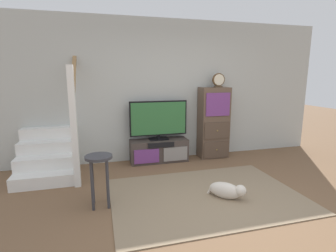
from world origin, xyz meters
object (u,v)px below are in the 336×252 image
object	(u,v)px
bar_stool_near	(99,168)
side_cabinet	(214,123)
desk_clock	(219,80)
media_console	(159,151)
dog	(227,190)
television	(159,119)

from	to	relation	value
bar_stool_near	side_cabinet	bearing A→B (deg)	33.74
side_cabinet	desk_clock	size ratio (longest dim) A/B	5.19
media_console	dog	size ratio (longest dim) A/B	2.44
side_cabinet	bar_stool_near	distance (m)	2.72
desk_clock	bar_stool_near	xyz separation A→B (m)	(-2.32, -1.49, -1.05)
bar_stool_near	media_console	bearing A→B (deg)	53.18
bar_stool_near	dog	distance (m)	1.72
media_console	side_cabinet	world-z (taller)	side_cabinet
side_cabinet	desk_clock	xyz separation A→B (m)	(0.07, -0.02, 0.85)
media_console	desk_clock	xyz separation A→B (m)	(1.20, -0.00, 1.34)
dog	side_cabinet	bearing A→B (deg)	71.29
side_cabinet	desk_clock	distance (m)	0.85
media_console	television	world-z (taller)	television
bar_stool_near	dog	world-z (taller)	bar_stool_near
side_cabinet	bar_stool_near	bearing A→B (deg)	-146.26
side_cabinet	bar_stool_near	xyz separation A→B (m)	(-2.25, -1.51, -0.20)
bar_stool_near	dog	bearing A→B (deg)	-8.41
desk_clock	bar_stool_near	world-z (taller)	desk_clock
television	desk_clock	world-z (taller)	desk_clock
media_console	side_cabinet	size ratio (longest dim) A/B	0.78
desk_clock	dog	bearing A→B (deg)	-110.86
media_console	dog	world-z (taller)	media_console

